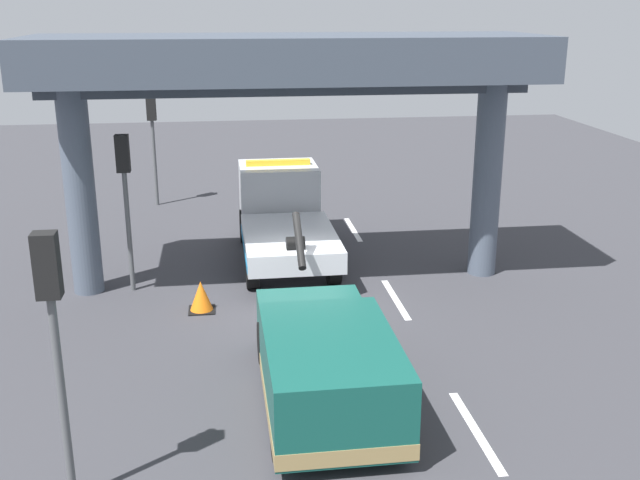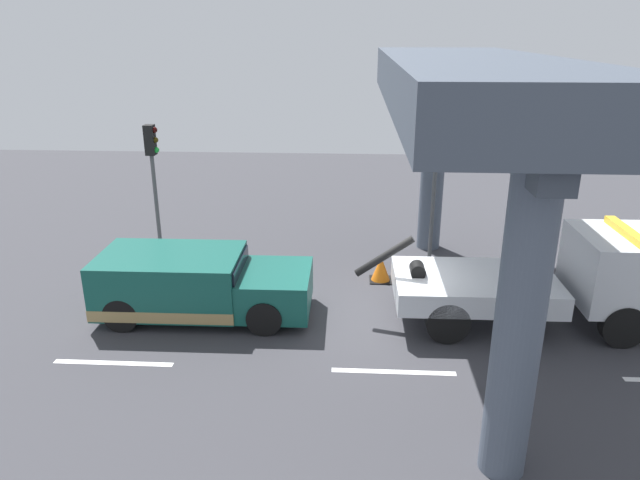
{
  "view_description": "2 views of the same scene",
  "coord_description": "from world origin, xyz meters",
  "px_view_note": "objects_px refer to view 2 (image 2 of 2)",
  "views": [
    {
      "loc": [
        -16.74,
        1.7,
        6.93
      ],
      "look_at": [
        -0.61,
        -0.45,
        1.8
      ],
      "focal_mm": 42.24,
      "sensor_mm": 36.0,
      "label": 1
    },
    {
      "loc": [
        -0.94,
        -12.98,
        6.78
      ],
      "look_at": [
        -1.7,
        0.26,
        1.94
      ],
      "focal_mm": 32.68,
      "sensor_mm": 36.0,
      "label": 2
    }
  ],
  "objects_px": {
    "towed_van_green": "(195,285)",
    "traffic_light_far": "(436,168)",
    "tow_truck_white": "(557,277)",
    "traffic_light_near": "(153,161)",
    "traffic_cone_orange": "(381,269)"
  },
  "relations": [
    {
      "from": "tow_truck_white",
      "to": "traffic_light_near",
      "type": "xyz_separation_m",
      "value": [
        -10.96,
        4.03,
        1.78
      ]
    },
    {
      "from": "traffic_light_near",
      "to": "traffic_light_far",
      "type": "bearing_deg",
      "value": -0.0
    },
    {
      "from": "traffic_light_near",
      "to": "traffic_light_far",
      "type": "relative_size",
      "value": 1.03
    },
    {
      "from": "tow_truck_white",
      "to": "towed_van_green",
      "type": "height_order",
      "value": "tow_truck_white"
    },
    {
      "from": "tow_truck_white",
      "to": "towed_van_green",
      "type": "distance_m",
      "value": 8.79
    },
    {
      "from": "towed_van_green",
      "to": "traffic_cone_orange",
      "type": "bearing_deg",
      "value": 25.96
    },
    {
      "from": "towed_van_green",
      "to": "traffic_light_far",
      "type": "distance_m",
      "value": 7.79
    },
    {
      "from": "towed_van_green",
      "to": "traffic_light_near",
      "type": "height_order",
      "value": "traffic_light_near"
    },
    {
      "from": "traffic_cone_orange",
      "to": "traffic_light_far",
      "type": "bearing_deg",
      "value": 47.3
    },
    {
      "from": "tow_truck_white",
      "to": "traffic_light_near",
      "type": "distance_m",
      "value": 11.81
    },
    {
      "from": "tow_truck_white",
      "to": "traffic_light_far",
      "type": "bearing_deg",
      "value": 121.37
    },
    {
      "from": "tow_truck_white",
      "to": "traffic_light_far",
      "type": "distance_m",
      "value": 5.01
    },
    {
      "from": "towed_van_green",
      "to": "traffic_light_far",
      "type": "xyz_separation_m",
      "value": [
        6.32,
        4.03,
        2.11
      ]
    },
    {
      "from": "tow_truck_white",
      "to": "traffic_cone_orange",
      "type": "bearing_deg",
      "value": 150.61
    },
    {
      "from": "towed_van_green",
      "to": "traffic_cone_orange",
      "type": "distance_m",
      "value": 5.26
    }
  ]
}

